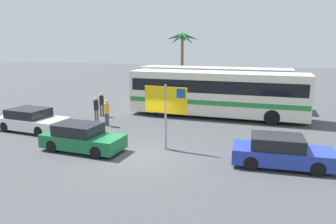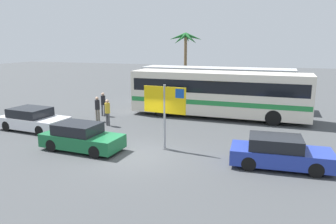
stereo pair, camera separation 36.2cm
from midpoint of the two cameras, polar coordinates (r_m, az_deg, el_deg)
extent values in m
plane|color=#424447|center=(15.21, -6.55, -7.73)|extent=(120.00, 120.00, 0.00)
cube|color=silver|center=(22.79, 8.18, 3.39)|extent=(12.17, 2.65, 2.90)
cube|color=black|center=(22.72, 8.22, 4.76)|extent=(11.69, 2.67, 0.84)
cube|color=#23843D|center=(22.88, 8.14, 2.13)|extent=(12.05, 2.67, 0.32)
cylinder|color=black|center=(23.84, 17.57, 0.33)|extent=(1.00, 0.28, 1.00)
cylinder|color=black|center=(21.50, 17.43, -0.91)|extent=(1.00, 0.28, 1.00)
cylinder|color=black|center=(25.06, 0.08, 1.46)|extent=(1.00, 0.28, 1.00)
cylinder|color=black|center=(22.84, -1.81, 0.40)|extent=(1.00, 0.28, 1.00)
cube|color=silver|center=(26.80, 7.70, 4.71)|extent=(12.17, 2.65, 2.90)
cube|color=black|center=(26.73, 7.74, 5.88)|extent=(11.69, 2.67, 0.84)
cube|color=#23843D|center=(26.87, 7.67, 3.63)|extent=(12.05, 2.67, 0.32)
cylinder|color=black|center=(27.74, 15.78, 2.05)|extent=(1.00, 0.28, 1.00)
cylinder|color=black|center=(25.38, 15.51, 1.15)|extent=(1.00, 0.28, 1.00)
cylinder|color=black|center=(29.04, 0.75, 2.94)|extent=(1.00, 0.28, 1.00)
cylinder|color=black|center=(26.80, -0.81, 2.16)|extent=(1.00, 0.28, 1.00)
cylinder|color=gray|center=(15.71, -1.08, -0.92)|extent=(0.11, 0.11, 3.20)
cube|color=yellow|center=(15.54, -1.09, 2.14)|extent=(2.20, 0.25, 1.30)
cube|color=#1447A8|center=(15.17, 1.66, 3.30)|extent=(0.44, 0.11, 0.44)
cube|color=#196638|center=(16.29, -15.40, -4.95)|extent=(4.05, 1.86, 0.64)
cube|color=black|center=(16.27, -16.19, -2.89)|extent=(2.14, 1.64, 0.52)
cylinder|color=black|center=(16.28, -10.24, -5.39)|extent=(0.61, 0.19, 0.60)
cylinder|color=black|center=(15.06, -13.27, -6.98)|extent=(0.61, 0.19, 0.60)
cylinder|color=black|center=(17.65, -17.14, -4.36)|extent=(0.61, 0.19, 0.60)
cylinder|color=black|center=(16.53, -20.41, -5.71)|extent=(0.61, 0.19, 0.60)
cube|color=#23389E|center=(14.53, 18.87, -7.27)|extent=(4.23, 1.97, 0.64)
cube|color=black|center=(14.33, 18.05, -5.04)|extent=(2.25, 1.70, 0.52)
cylinder|color=black|center=(15.47, 23.35, -7.16)|extent=(0.61, 0.20, 0.60)
cylinder|color=black|center=(14.05, 24.31, -9.19)|extent=(0.61, 0.20, 0.60)
cylinder|color=black|center=(15.25, 13.80, -6.76)|extent=(0.61, 0.20, 0.60)
cylinder|color=black|center=(13.81, 13.72, -8.79)|extent=(0.61, 0.20, 0.60)
cube|color=silver|center=(20.93, -23.28, -1.74)|extent=(4.29, 2.16, 0.64)
cube|color=black|center=(20.99, -23.89, -0.13)|extent=(2.28, 1.88, 0.52)
cylinder|color=black|center=(20.71, -19.01, -2.07)|extent=(0.61, 0.20, 0.60)
cylinder|color=black|center=(19.48, -22.36, -3.20)|extent=(0.61, 0.20, 0.60)
cylinder|color=black|center=(22.47, -24.00, -1.38)|extent=(0.61, 0.20, 0.60)
cylinder|color=black|center=(21.34, -27.34, -2.37)|extent=(0.61, 0.20, 0.60)
cylinder|color=#4C4C51|center=(20.63, -11.06, -1.37)|extent=(0.13, 0.13, 0.81)
cylinder|color=#4C4C51|center=(20.77, -11.39, -1.30)|extent=(0.13, 0.13, 0.81)
cylinder|color=gold|center=(20.55, -11.31, 0.64)|extent=(0.32, 0.32, 0.64)
sphere|color=tan|center=(20.47, -11.36, 1.82)|extent=(0.22, 0.22, 0.22)
cylinder|color=#706656|center=(22.05, -13.19, -0.61)|extent=(0.13, 0.13, 0.80)
cylinder|color=#706656|center=(21.95, -12.79, -0.65)|extent=(0.13, 0.13, 0.80)
cylinder|color=black|center=(21.85, -13.08, 1.21)|extent=(0.32, 0.32, 0.64)
sphere|color=tan|center=(21.78, -13.13, 2.31)|extent=(0.22, 0.22, 0.22)
cylinder|color=#4C4C51|center=(23.54, -12.26, 0.25)|extent=(0.13, 0.13, 0.82)
cylinder|color=#4C4C51|center=(23.53, -11.82, 0.27)|extent=(0.13, 0.13, 0.82)
cylinder|color=black|center=(23.40, -12.12, 2.02)|extent=(0.32, 0.32, 0.65)
sphere|color=tan|center=(23.33, -12.17, 3.07)|extent=(0.22, 0.22, 0.22)
cylinder|color=brown|center=(36.20, 2.21, 8.61)|extent=(0.32, 0.32, 5.82)
cone|color=#195623|center=(35.89, 3.68, 13.08)|extent=(1.95, 0.45, 0.98)
cone|color=#195623|center=(36.71, 3.20, 12.76)|extent=(1.32, 1.84, 1.33)
cone|color=#195623|center=(36.99, 2.53, 12.92)|extent=(0.59, 1.95, 1.16)
cone|color=#195623|center=(36.67, 1.25, 12.76)|extent=(1.88, 1.16, 1.35)
cone|color=#195623|center=(35.89, 0.81, 13.12)|extent=(1.88, 1.42, 0.96)
cone|color=#195623|center=(35.31, 1.70, 13.04)|extent=(0.62, 1.97, 1.07)
cone|color=#195623|center=(35.32, 2.86, 13.03)|extent=(1.59, 1.76, 1.06)
camera|label=1|loc=(0.18, -90.57, -0.12)|focal=34.46mm
camera|label=2|loc=(0.18, 89.43, 0.12)|focal=34.46mm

